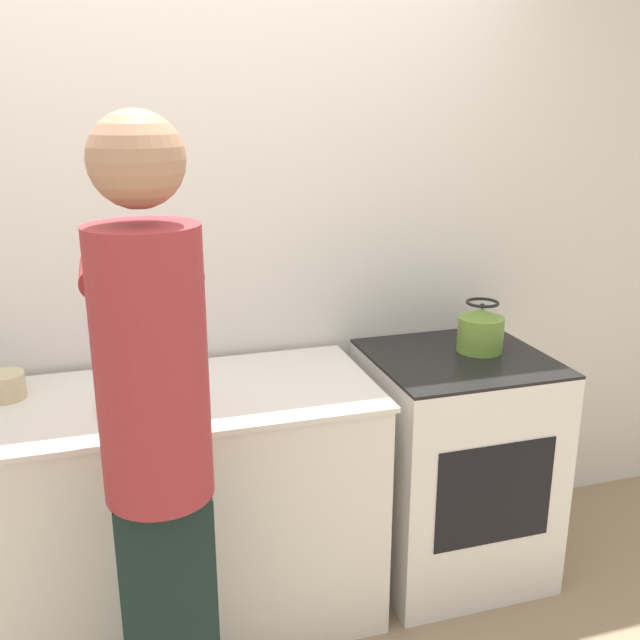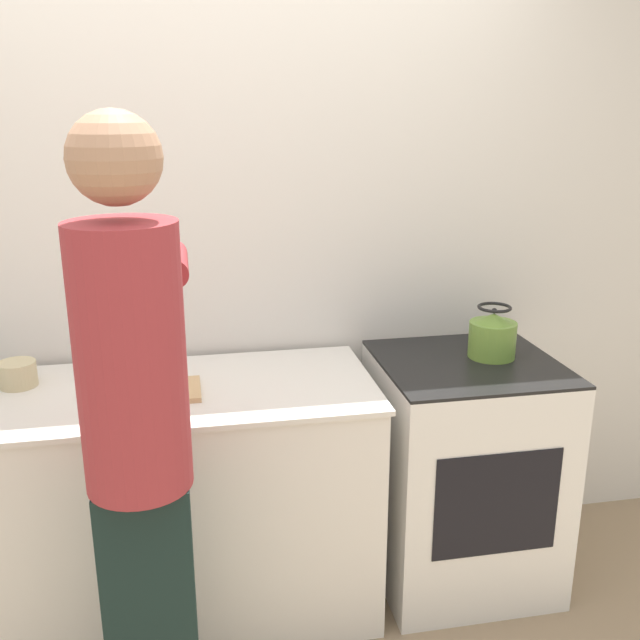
# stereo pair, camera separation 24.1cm
# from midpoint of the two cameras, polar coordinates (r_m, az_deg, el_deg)

# --- Properties ---
(wall_back) EXTENTS (8.00, 0.05, 2.60)m
(wall_back) POSITION_cam_midpoint_polar(r_m,az_deg,el_deg) (2.78, -11.85, 5.27)
(wall_back) COLOR silver
(wall_back) RESTS_ON ground_plane
(counter) EXTENTS (1.78, 0.66, 0.89)m
(counter) POSITION_cam_midpoint_polar(r_m,az_deg,el_deg) (2.72, -17.82, -14.90)
(counter) COLOR silver
(counter) RESTS_ON ground_plane
(oven) EXTENTS (0.66, 0.64, 0.92)m
(oven) POSITION_cam_midpoint_polar(r_m,az_deg,el_deg) (2.94, 8.28, -11.37)
(oven) COLOR silver
(oven) RESTS_ON ground_plane
(person) EXTENTS (0.32, 0.56, 1.84)m
(person) POSITION_cam_midpoint_polar(r_m,az_deg,el_deg) (1.94, -16.51, -8.69)
(person) COLOR black
(person) RESTS_ON ground_plane
(cutting_board) EXTENTS (0.33, 0.21, 0.02)m
(cutting_board) POSITION_cam_midpoint_polar(r_m,az_deg,el_deg) (2.48, -16.22, -6.14)
(cutting_board) COLOR tan
(cutting_board) RESTS_ON counter
(knife) EXTENTS (0.21, 0.06, 0.01)m
(knife) POSITION_cam_midpoint_polar(r_m,az_deg,el_deg) (2.47, -16.59, -5.97)
(knife) COLOR silver
(knife) RESTS_ON cutting_board
(kettle) EXTENTS (0.18, 0.18, 0.20)m
(kettle) POSITION_cam_midpoint_polar(r_m,az_deg,el_deg) (2.80, 10.36, -0.84)
(kettle) COLOR olive
(kettle) RESTS_ON oven
(bowl_prep) EXTENTS (0.13, 0.13, 0.09)m
(bowl_prep) POSITION_cam_midpoint_polar(r_m,az_deg,el_deg) (2.67, -26.30, -4.81)
(bowl_prep) COLOR #C6B789
(bowl_prep) RESTS_ON counter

